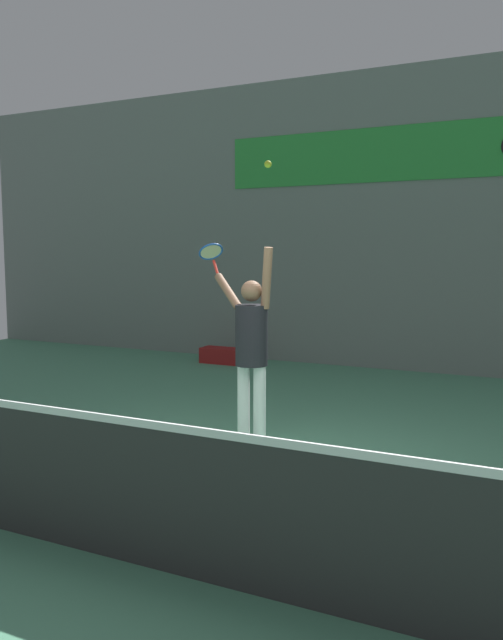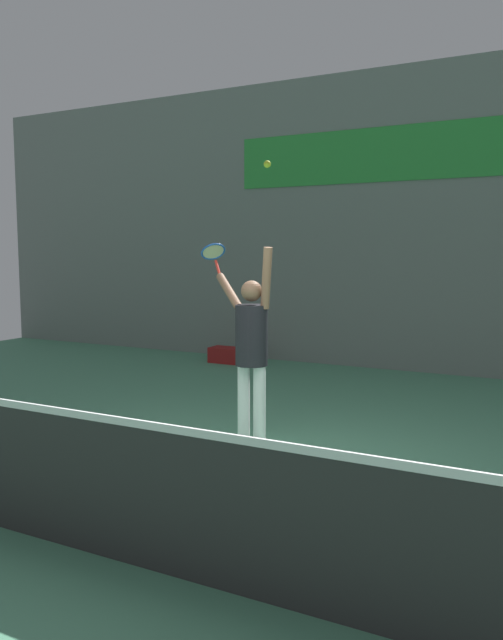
# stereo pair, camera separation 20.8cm
# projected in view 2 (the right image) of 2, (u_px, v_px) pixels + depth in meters

# --- Properties ---
(ground_plane) EXTENTS (18.00, 18.00, 0.00)m
(ground_plane) POSITION_uv_depth(u_px,v_px,m) (243.00, 487.00, 5.29)
(ground_plane) COLOR #4C8C6B
(back_wall) EXTENTS (18.00, 0.10, 5.00)m
(back_wall) POSITION_uv_depth(u_px,v_px,m) (412.00, 221.00, 10.23)
(back_wall) COLOR slate
(back_wall) RESTS_ON ground_plane
(sponsor_banner) EXTENTS (6.16, 0.02, 0.89)m
(sponsor_banner) POSITION_uv_depth(u_px,v_px,m) (413.00, 152.00, 10.06)
(sponsor_banner) COLOR #288C38
(court_net) EXTENTS (7.96, 0.07, 1.06)m
(court_net) POSITION_uv_depth(u_px,v_px,m) (131.00, 489.00, 3.92)
(court_net) COLOR #333333
(court_net) RESTS_ON ground_plane
(tennis_player) EXTENTS (0.90, 0.56, 2.04)m
(tennis_player) POSITION_uv_depth(u_px,v_px,m) (251.00, 343.00, 6.49)
(tennis_player) COLOR white
(tennis_player) RESTS_ON ground_plane
(tennis_racket) EXTENTS (0.38, 0.37, 0.39)m
(tennis_racket) POSITION_uv_depth(u_px,v_px,m) (214.00, 253.00, 7.14)
(tennis_racket) COLOR red
(tennis_ball) EXTENTS (0.07, 0.07, 0.07)m
(tennis_ball) POSITION_uv_depth(u_px,v_px,m) (267.00, 164.00, 6.06)
(tennis_ball) COLOR #CCDB2D
(equipment_bag) EXTENTS (0.83, 0.35, 0.28)m
(equipment_bag) POSITION_uv_depth(u_px,v_px,m) (232.00, 356.00, 11.19)
(equipment_bag) COLOR maroon
(equipment_bag) RESTS_ON ground_plane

